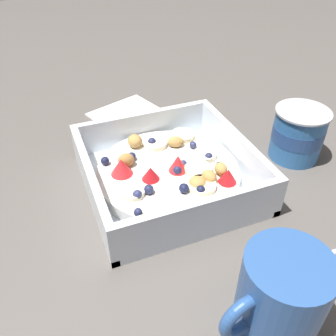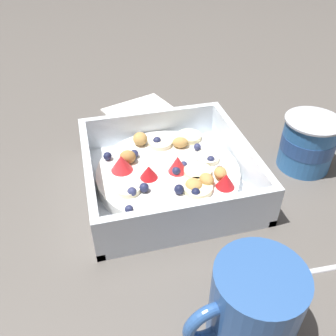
% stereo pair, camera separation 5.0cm
% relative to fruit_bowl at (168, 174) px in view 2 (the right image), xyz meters
% --- Properties ---
extents(ground_plane, '(2.40, 2.40, 0.00)m').
position_rel_fruit_bowl_xyz_m(ground_plane, '(-0.01, -0.02, -0.02)').
color(ground_plane, '#56514C').
extents(fruit_bowl, '(0.22, 0.22, 0.06)m').
position_rel_fruit_bowl_xyz_m(fruit_bowl, '(0.00, 0.00, 0.00)').
color(fruit_bowl, white).
rests_on(fruit_bowl, ground).
extents(spoon, '(0.03, 0.17, 0.01)m').
position_rel_fruit_bowl_xyz_m(spoon, '(0.18, 0.07, -0.02)').
color(spoon, silver).
rests_on(spoon, ground).
extents(yogurt_cup, '(0.08, 0.08, 0.08)m').
position_rel_fruit_bowl_xyz_m(yogurt_cup, '(0.01, 0.21, 0.02)').
color(yogurt_cup, '#3370B7').
rests_on(yogurt_cup, ground).
extents(coffee_mug, '(0.08, 0.11, 0.09)m').
position_rel_fruit_bowl_xyz_m(coffee_mug, '(0.23, 0.02, 0.02)').
color(coffee_mug, '#2D5699').
rests_on(coffee_mug, ground).
extents(folded_napkin, '(0.15, 0.15, 0.01)m').
position_rel_fruit_bowl_xyz_m(folded_napkin, '(-0.21, 0.01, -0.02)').
color(folded_napkin, white).
rests_on(folded_napkin, ground).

